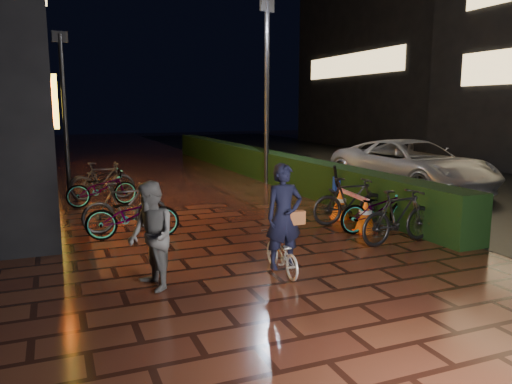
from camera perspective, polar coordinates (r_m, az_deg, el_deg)
name	(u,v)px	position (r m, az deg, el deg)	size (l,w,h in m)	color
ground	(260,241)	(9.51, 0.48, -5.63)	(80.00, 80.00, 0.00)	#381911
asphalt_road	(443,180)	(18.57, 20.59, 1.33)	(11.00, 60.00, 0.01)	black
hedge	(259,163)	(17.94, 0.38, 3.28)	(0.70, 20.00, 1.00)	black
bystander_person	(151,236)	(7.03, -11.90, -4.97)	(0.74, 0.58, 1.53)	#515153
van	(412,165)	(15.85, 17.37, 2.95)	(2.52, 5.46, 1.52)	#A9A8AD
lamp_post_hedge	(267,85)	(16.31, 1.24, 12.16)	(0.55, 0.27, 5.83)	black
lamp_post_sf	(64,105)	(15.89, -21.09, 9.25)	(0.45, 0.15, 4.65)	black
cyclist	(283,234)	(7.56, 3.08, -4.76)	(0.62, 1.20, 1.70)	silver
traffic_barrier	(352,209)	(10.91, 10.92, -1.93)	(0.64, 1.73, 0.70)	#EF5C0C
cart_assembly	(342,186)	(12.60, 9.79, 0.73)	(0.79, 0.67, 1.13)	black
parked_bikes_storefront	(110,192)	(12.59, -16.31, 0.03)	(2.08, 5.96, 1.03)	black
parked_bikes_hedge	(375,209)	(10.31, 13.43, -1.85)	(1.97, 2.33, 1.03)	black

